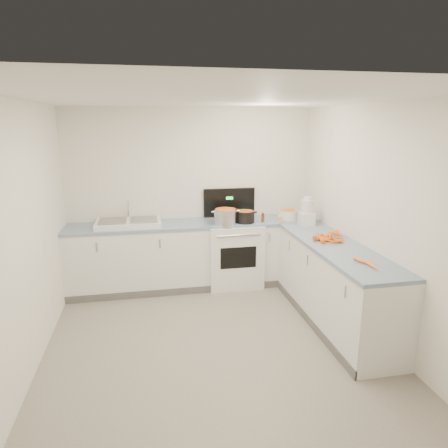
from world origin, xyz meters
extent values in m
cube|color=white|center=(0.00, 1.70, 0.45)|extent=(3.50, 0.60, 0.90)
cube|color=#7D96B2|center=(0.00, 1.70, 0.92)|extent=(3.50, 0.62, 0.04)
cube|color=white|center=(1.45, 0.30, 0.45)|extent=(0.60, 2.20, 0.90)
cube|color=#7D96B2|center=(1.45, 0.30, 0.92)|extent=(0.62, 2.20, 0.04)
cube|color=white|center=(0.55, 1.68, 0.45)|extent=(0.76, 0.65, 0.90)
cube|color=black|center=(0.55, 1.98, 1.15)|extent=(0.76, 0.05, 0.42)
cube|color=white|center=(-0.90, 1.70, 0.97)|extent=(0.86, 0.52, 0.07)
cube|color=slate|center=(-1.10, 1.70, 1.01)|extent=(0.36, 0.42, 0.01)
cube|color=slate|center=(-0.70, 1.70, 1.01)|extent=(0.36, 0.42, 0.01)
cylinder|color=silver|center=(-0.90, 1.92, 1.13)|extent=(0.03, 0.03, 0.24)
cylinder|color=silver|center=(0.41, 1.53, 1.03)|extent=(0.33, 0.33, 0.23)
cylinder|color=black|center=(0.69, 1.56, 1.01)|extent=(0.30, 0.30, 0.18)
cylinder|color=#AD7A47|center=(0.69, 1.56, 1.11)|extent=(0.29, 0.21, 0.01)
cylinder|color=white|center=(1.35, 1.63, 1.00)|extent=(0.36, 0.36, 0.13)
cylinder|color=#593319|center=(0.94, 1.54, 0.99)|extent=(0.04, 0.04, 0.11)
cylinder|color=#E5B266|center=(1.17, 1.45, 0.98)|extent=(0.05, 0.05, 0.08)
cube|color=white|center=(1.49, 1.30, 1.02)|extent=(0.21, 0.25, 0.16)
cylinder|color=silver|center=(1.49, 1.30, 1.19)|extent=(0.17, 0.17, 0.17)
cylinder|color=white|center=(1.49, 1.30, 1.30)|extent=(0.10, 0.10, 0.04)
cone|color=orange|center=(1.33, 0.46, 0.96)|extent=(0.07, 0.17, 0.05)
cone|color=orange|center=(1.36, 0.56, 0.97)|extent=(0.17, 0.14, 0.05)
cone|color=orange|center=(1.39, 0.53, 0.96)|extent=(0.21, 0.07, 0.05)
cone|color=orange|center=(1.34, 0.57, 0.96)|extent=(0.05, 0.17, 0.04)
cone|color=orange|center=(1.50, 0.48, 0.97)|extent=(0.22, 0.08, 0.05)
cone|color=orange|center=(1.45, 0.54, 0.97)|extent=(0.17, 0.06, 0.05)
cone|color=orange|center=(1.45, 0.54, 0.96)|extent=(0.13, 0.20, 0.05)
cone|color=orange|center=(1.52, 0.41, 0.96)|extent=(0.11, 0.18, 0.04)
cone|color=orange|center=(1.50, 0.55, 0.96)|extent=(0.12, 0.19, 0.04)
cone|color=orange|center=(1.46, 0.59, 0.96)|extent=(0.19, 0.11, 0.05)
cone|color=orange|center=(1.47, 0.38, 0.96)|extent=(0.18, 0.08, 0.05)
cone|color=orange|center=(1.40, 0.45, 0.96)|extent=(0.16, 0.17, 0.04)
cone|color=orange|center=(1.50, 0.66, 0.97)|extent=(0.14, 0.17, 0.05)
cone|color=orange|center=(1.37, 0.57, 0.98)|extent=(0.20, 0.05, 0.05)
cone|color=orange|center=(1.60, 0.57, 1.01)|extent=(0.09, 0.19, 0.05)
cone|color=orange|center=(1.30, 0.60, 0.98)|extent=(0.12, 0.22, 0.05)
cone|color=orange|center=(1.47, 0.52, 0.99)|extent=(0.14, 0.21, 0.04)
cone|color=orange|center=(1.38, 0.64, 0.99)|extent=(0.05, 0.18, 0.05)
cone|color=orange|center=(1.38, 0.50, 0.98)|extent=(0.12, 0.18, 0.04)
cone|color=orange|center=(1.60, 0.58, 0.99)|extent=(0.10, 0.21, 0.05)
cone|color=orange|center=(1.60, 0.60, 0.99)|extent=(0.05, 0.20, 0.04)
cone|color=orange|center=(1.47, 0.56, 0.99)|extent=(0.17, 0.14, 0.04)
cone|color=orange|center=(1.45, -0.45, 0.96)|extent=(0.05, 0.19, 0.04)
cone|color=orange|center=(1.46, -0.39, 0.96)|extent=(0.08, 0.19, 0.04)
cone|color=orange|center=(1.44, -0.33, 0.96)|extent=(0.11, 0.19, 0.04)
cone|color=orange|center=(1.43, -0.27, 0.96)|extent=(0.11, 0.20, 0.04)
cube|color=tan|center=(-1.02, 1.62, 1.02)|extent=(0.01, 0.04, 0.00)
cube|color=tan|center=(-1.17, 1.70, 1.02)|extent=(0.03, 0.03, 0.00)
cube|color=tan|center=(-1.17, 1.75, 1.01)|extent=(0.05, 0.02, 0.00)
cube|color=tan|center=(-1.00, 1.66, 1.02)|extent=(0.05, 0.03, 0.00)
cube|color=tan|center=(-1.02, 1.68, 1.02)|extent=(0.03, 0.04, 0.00)
cube|color=tan|center=(-1.08, 1.64, 1.01)|extent=(0.02, 0.04, 0.00)
cube|color=tan|center=(-1.02, 1.57, 1.02)|extent=(0.04, 0.03, 0.00)
cube|color=tan|center=(-1.03, 1.62, 1.02)|extent=(0.05, 0.01, 0.00)
cube|color=tan|center=(-1.14, 1.72, 1.02)|extent=(0.03, 0.05, 0.00)
cube|color=tan|center=(-1.00, 1.65, 1.01)|extent=(0.03, 0.04, 0.00)
cube|color=tan|center=(-1.01, 1.61, 1.01)|extent=(0.02, 0.04, 0.00)
cube|color=tan|center=(-1.08, 1.64, 1.01)|extent=(0.02, 0.04, 0.00)
cube|color=tan|center=(-1.20, 1.80, 1.02)|extent=(0.04, 0.01, 0.00)
cube|color=tan|center=(-1.06, 1.72, 1.02)|extent=(0.03, 0.02, 0.00)
camera|label=1|loc=(-0.64, -3.69, 2.28)|focal=32.00mm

